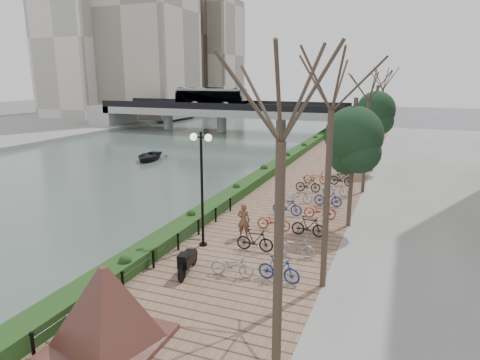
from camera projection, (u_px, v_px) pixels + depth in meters
The scene contains 14 objects.
ground at pixel (110, 284), 16.88m from camera, with size 220.00×220.00×0.00m, color #59595B.
river_water at pixel (145, 154), 44.80m from camera, with size 30.00×130.00×0.02m, color #435450.
promenade at pixel (308, 185), 31.23m from camera, with size 8.00×75.00×0.50m, color brown.
hedge at pixel (274, 167), 34.57m from camera, with size 1.10×56.00×0.60m, color #183915.
chain_fence at pixel (166, 251), 17.99m from camera, with size 0.10×14.10×0.70m.
granite_monument at pixel (106, 307), 11.95m from camera, with size 4.49×4.49×2.43m.
lamppost at pixel (201, 165), 18.61m from camera, with size 1.02×0.32×5.20m.
motorcycle at pixel (188, 259), 16.65m from camera, with size 0.56×1.80×1.12m, color black, non-canonical shape.
pedestrian at pixel (244, 221), 20.24m from camera, with size 0.62×0.41×1.70m, color brown.
bicycle_parking at pixel (303, 209), 23.24m from camera, with size 2.40×17.32×1.00m.
street_trees at pixel (360, 153), 24.64m from camera, with size 3.20×37.12×6.80m.
bridge at pixel (219, 109), 62.22m from camera, with size 36.00×10.77×6.50m.
boat at pixel (149, 156), 41.45m from camera, with size 2.93×4.10×0.85m, color black.
far_buildings at pixel (143, 35), 87.44m from camera, with size 35.00×38.00×38.00m.
Camera 1 is at (10.41, -12.48, 8.02)m, focal length 32.00 mm.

